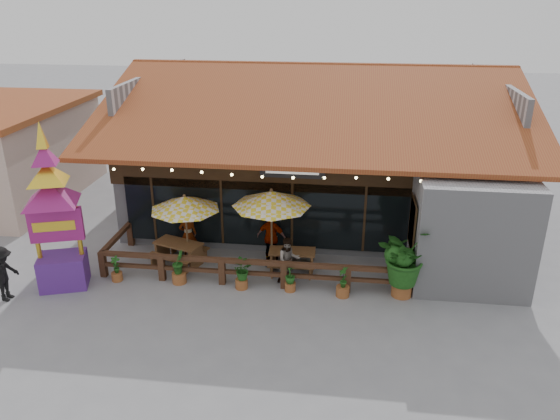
# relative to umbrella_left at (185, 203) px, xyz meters

# --- Properties ---
(ground) EXTENTS (100.00, 100.00, 0.00)m
(ground) POSITION_rel_umbrella_left_xyz_m (4.00, -0.81, -2.20)
(ground) COLOR gray
(ground) RESTS_ON ground
(restaurant_building) EXTENTS (15.50, 14.73, 6.09)m
(restaurant_building) POSITION_rel_umbrella_left_xyz_m (4.26, 5.80, 0.00)
(restaurant_building) COLOR #ACACB1
(restaurant_building) RESTS_ON ground
(patio_railing) EXTENTS (10.00, 2.60, 0.92)m
(patio_railing) POSITION_rel_umbrella_left_xyz_m (1.74, -1.08, -1.59)
(patio_railing) COLOR #4C281B
(patio_railing) RESTS_ON ground
(umbrella_left) EXTENTS (2.57, 2.57, 2.53)m
(umbrella_left) POSITION_rel_umbrella_left_xyz_m (0.00, 0.00, 0.00)
(umbrella_left) COLOR brown
(umbrella_left) RESTS_ON ground
(umbrella_right) EXTENTS (2.94, 2.94, 2.80)m
(umbrella_right) POSITION_rel_umbrella_left_xyz_m (2.90, 0.15, 0.24)
(umbrella_right) COLOR brown
(umbrella_right) RESTS_ON ground
(picnic_table_left) EXTENTS (2.01, 1.87, 0.78)m
(picnic_table_left) POSITION_rel_umbrella_left_xyz_m (-0.30, -0.11, -1.68)
(picnic_table_left) COLOR brown
(picnic_table_left) RESTS_ON ground
(picnic_table_right) EXTENTS (1.59, 1.38, 0.74)m
(picnic_table_right) POSITION_rel_umbrella_left_xyz_m (3.63, -0.14, -1.71)
(picnic_table_right) COLOR brown
(picnic_table_right) RESTS_ON ground
(thai_sign_tower) EXTENTS (2.69, 2.69, 5.76)m
(thai_sign_tower) POSITION_rel_umbrella_left_xyz_m (-3.48, -2.05, 0.84)
(thai_sign_tower) COLOR #522381
(thai_sign_tower) RESTS_ON ground
(tropical_plant) EXTENTS (2.18, 2.23, 2.33)m
(tropical_plant) POSITION_rel_umbrella_left_xyz_m (7.17, -1.32, -0.87)
(tropical_plant) COLOR brown
(tropical_plant) RESTS_ON ground
(diner_a) EXTENTS (0.70, 0.56, 1.67)m
(diner_a) POSITION_rel_umbrella_left_xyz_m (-0.12, 0.50, -1.37)
(diner_a) COLOR #322110
(diner_a) RESTS_ON ground
(diner_b) EXTENTS (0.91, 0.81, 1.54)m
(diner_b) POSITION_rel_umbrella_left_xyz_m (3.59, -0.90, -1.43)
(diner_b) COLOR #322110
(diner_b) RESTS_ON ground
(diner_c) EXTENTS (1.13, 0.66, 1.81)m
(diner_c) POSITION_rel_umbrella_left_xyz_m (2.85, 0.47, -1.30)
(diner_c) COLOR #322110
(diner_c) RESTS_ON ground
(pedestrian) EXTENTS (0.74, 1.18, 1.75)m
(pedestrian) POSITION_rel_umbrella_left_xyz_m (-4.82, -3.06, -1.33)
(pedestrian) COLOR black
(pedestrian) RESTS_ON ground
(planter_a) EXTENTS (0.36, 0.36, 0.87)m
(planter_a) POSITION_rel_umbrella_left_xyz_m (-1.96, -1.54, -1.84)
(planter_a) COLOR brown
(planter_a) RESTS_ON ground
(planter_b) EXTENTS (0.46, 0.46, 1.13)m
(planter_b) POSITION_rel_umbrella_left_xyz_m (0.10, -1.42, -1.70)
(planter_b) COLOR brown
(planter_b) RESTS_ON ground
(planter_c) EXTENTS (0.76, 0.72, 0.97)m
(planter_c) POSITION_rel_umbrella_left_xyz_m (2.16, -1.51, -1.66)
(planter_c) COLOR brown
(planter_c) RESTS_ON ground
(planter_d) EXTENTS (0.43, 0.43, 0.85)m
(planter_d) POSITION_rel_umbrella_left_xyz_m (3.71, -1.47, -1.80)
(planter_d) COLOR brown
(planter_d) RESTS_ON ground
(planter_e) EXTENTS (0.41, 0.41, 1.01)m
(planter_e) POSITION_rel_umbrella_left_xyz_m (5.36, -1.59, -1.78)
(planter_e) COLOR brown
(planter_e) RESTS_ON ground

